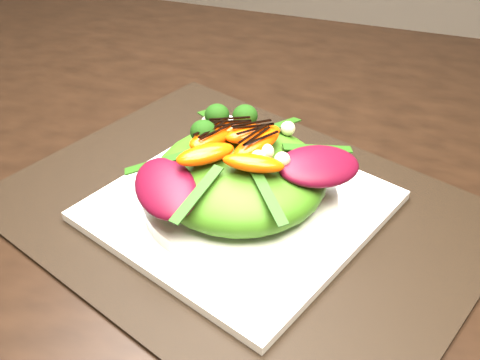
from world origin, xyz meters
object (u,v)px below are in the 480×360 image
(dining_table, at_px, (276,147))
(orange_segment, at_px, (245,139))
(placemat, at_px, (240,211))
(plate_base, at_px, (240,206))
(salad_bowl, at_px, (240,196))
(lettuce_mound, at_px, (240,176))

(dining_table, relative_size, orange_segment, 25.28)
(dining_table, bearing_deg, placemat, -88.22)
(plate_base, height_order, salad_bowl, salad_bowl)
(plate_base, bearing_deg, salad_bowl, 0.00)
(dining_table, xyz_separation_m, placemat, (0.01, -0.17, 0.02))
(dining_table, bearing_deg, plate_base, -88.22)
(plate_base, bearing_deg, dining_table, 91.78)
(plate_base, distance_m, lettuce_mound, 0.04)
(placemat, height_order, salad_bowl, salad_bowl)
(dining_table, distance_m, lettuce_mound, 0.19)
(salad_bowl, relative_size, orange_segment, 3.45)
(plate_base, distance_m, salad_bowl, 0.01)
(dining_table, distance_m, salad_bowl, 0.18)
(dining_table, bearing_deg, salad_bowl, -88.22)
(dining_table, relative_size, salad_bowl, 7.32)
(orange_segment, bearing_deg, plate_base, -96.17)
(salad_bowl, bearing_deg, placemat, 90.00)
(orange_segment, bearing_deg, salad_bowl, -96.17)
(dining_table, height_order, placemat, dining_table)
(dining_table, distance_m, orange_segment, 0.20)
(dining_table, distance_m, placemat, 0.17)
(salad_bowl, bearing_deg, plate_base, 0.00)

